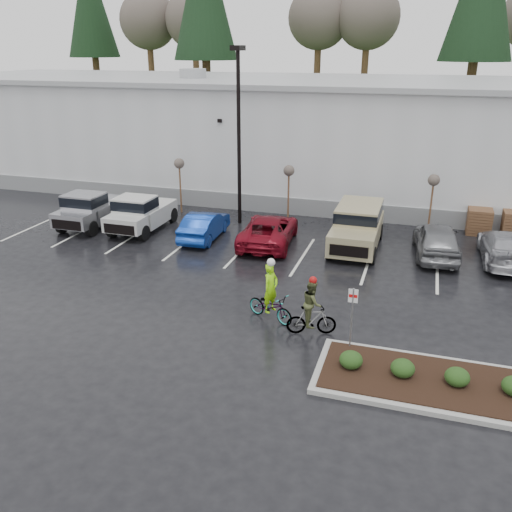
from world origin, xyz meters
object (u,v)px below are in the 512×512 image
(pickup_silver, at_px, (95,207))
(car_grey, at_px, (437,240))
(pallet_stack_a, at_px, (479,221))
(car_red, at_px, (269,230))
(sapling_east, at_px, (433,183))
(fire_lane_sign, at_px, (352,312))
(lamppost, at_px, (239,118))
(cyclist_hivis, at_px, (271,301))
(car_far_silver, at_px, (505,247))
(sapling_mid, at_px, (289,174))
(sapling_west, at_px, (179,166))
(car_blue, at_px, (204,225))
(suv_tan, at_px, (357,228))
(pickup_white, at_px, (144,211))
(cyclist_olive, at_px, (312,313))

(pickup_silver, bearing_deg, car_grey, 1.70)
(pallet_stack_a, distance_m, car_red, 11.11)
(sapling_east, height_order, fire_lane_sign, sapling_east)
(lamppost, bearing_deg, car_red, -48.49)
(cyclist_hivis, bearing_deg, car_far_silver, -21.01)
(pallet_stack_a, height_order, car_grey, car_grey)
(sapling_mid, relative_size, car_far_silver, 0.65)
(lamppost, xyz_separation_m, sapling_east, (10.00, 1.00, -2.96))
(sapling_west, bearing_deg, car_blue, -51.76)
(pickup_silver, height_order, cyclist_hivis, cyclist_hivis)
(pallet_stack_a, bearing_deg, car_blue, -159.54)
(car_blue, relative_size, suv_tan, 0.82)
(car_red, bearing_deg, car_far_silver, 179.55)
(fire_lane_sign, height_order, pickup_silver, fire_lane_sign)
(pickup_white, distance_m, car_red, 7.04)
(fire_lane_sign, xyz_separation_m, car_far_silver, (5.53, 9.88, -0.69))
(sapling_east, xyz_separation_m, car_red, (-7.52, -3.80, -2.01))
(sapling_east, relative_size, fire_lane_sign, 1.45)
(suv_tan, bearing_deg, sapling_west, 163.53)
(fire_lane_sign, bearing_deg, pallet_stack_a, 71.19)
(car_red, bearing_deg, pickup_white, -8.08)
(lamppost, relative_size, car_red, 1.79)
(sapling_mid, relative_size, pickup_white, 0.62)
(lamppost, height_order, fire_lane_sign, lamppost)
(pickup_silver, xyz_separation_m, car_red, (9.94, -0.20, -0.26))
(pallet_stack_a, bearing_deg, car_red, -154.40)
(car_red, relative_size, suv_tan, 1.01)
(lamppost, bearing_deg, sapling_west, 165.96)
(pallet_stack_a, relative_size, cyclist_hivis, 0.57)
(car_blue, height_order, car_grey, car_grey)
(lamppost, relative_size, sapling_east, 2.88)
(sapling_mid, bearing_deg, lamppost, -158.20)
(cyclist_olive, bearing_deg, fire_lane_sign, -133.94)
(sapling_east, relative_size, pallet_stack_a, 2.37)
(sapling_west, height_order, pickup_silver, sapling_west)
(lamppost, xyz_separation_m, cyclist_hivis, (4.78, -10.50, -4.96))
(sapling_mid, height_order, cyclist_hivis, sapling_mid)
(sapling_mid, bearing_deg, fire_lane_sign, -67.51)
(cyclist_hivis, bearing_deg, pallet_stack_a, -7.80)
(car_blue, height_order, car_red, car_red)
(lamppost, bearing_deg, sapling_east, 5.71)
(lamppost, relative_size, sapling_mid, 2.88)
(lamppost, relative_size, pickup_silver, 1.77)
(pickup_silver, relative_size, pickup_white, 1.00)
(suv_tan, bearing_deg, pallet_stack_a, 35.63)
(car_red, distance_m, car_grey, 7.94)
(pickup_white, xyz_separation_m, cyclist_olive, (10.93, -8.63, -0.20))
(pickup_white, height_order, suv_tan, suv_tan)
(car_far_silver, xyz_separation_m, cyclist_olive, (-6.95, -9.15, 0.07))
(pickup_white, bearing_deg, car_blue, -8.53)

